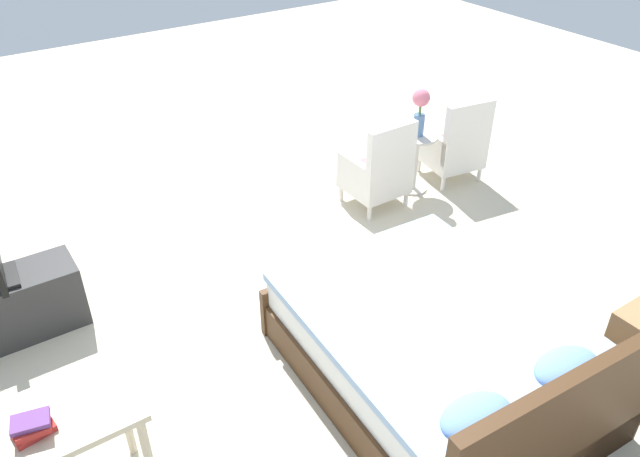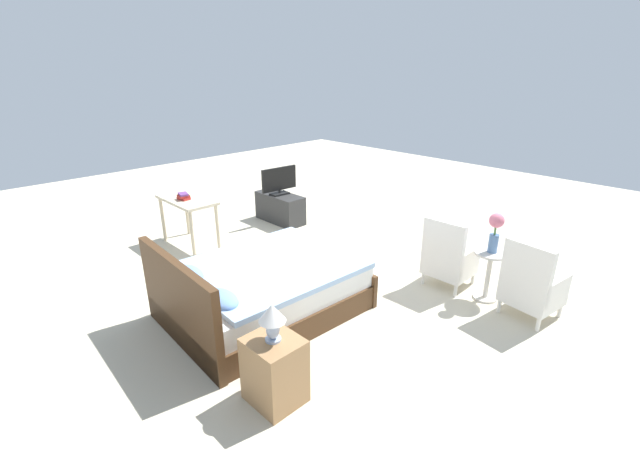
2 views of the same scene
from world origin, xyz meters
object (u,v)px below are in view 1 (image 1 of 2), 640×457
(armchair_by_window_right, at_px, (379,172))
(tv_stand, at_px, (13,306))
(vanity_desk, at_px, (36,442))
(book_stack, at_px, (32,426))
(armchair_by_window_left, at_px, (455,147))
(bed, at_px, (439,353))
(side_table, at_px, (416,156))
(flower_vase, at_px, (420,107))

(armchair_by_window_right, relative_size, tv_stand, 0.96)
(vanity_desk, distance_m, book_stack, 0.17)
(armchair_by_window_left, relative_size, armchair_by_window_right, 1.00)
(bed, xyz_separation_m, side_table, (-1.64, -2.14, 0.09))
(flower_vase, height_order, vanity_desk, flower_vase)
(armchair_by_window_right, height_order, vanity_desk, armchair_by_window_right)
(bed, xyz_separation_m, armchair_by_window_left, (-2.15, -2.09, 0.08))
(book_stack, bearing_deg, bed, 171.19)
(bed, height_order, flower_vase, flower_vase)
(bed, relative_size, side_table, 3.48)
(bed, distance_m, book_stack, 2.44)
(side_table, relative_size, vanity_desk, 0.59)
(side_table, xyz_separation_m, flower_vase, (0.00, 0.00, 0.52))
(bed, height_order, tv_stand, bed)
(side_table, xyz_separation_m, vanity_desk, (4.01, 1.72, 0.26))
(bed, relative_size, armchair_by_window_left, 2.33)
(side_table, relative_size, book_stack, 3.03)
(armchair_by_window_right, xyz_separation_m, side_table, (-0.51, -0.05, 0.01))
(side_table, bearing_deg, armchair_by_window_left, 174.84)
(armchair_by_window_right, bearing_deg, vanity_desk, 25.55)
(tv_stand, relative_size, book_stack, 4.71)
(armchair_by_window_left, distance_m, tv_stand, 4.39)
(armchair_by_window_left, height_order, flower_vase, flower_vase)
(flower_vase, relative_size, vanity_desk, 0.46)
(armchair_by_window_left, height_order, book_stack, armchair_by_window_left)
(armchair_by_window_right, height_order, flower_vase, flower_vase)
(bed, distance_m, armchair_by_window_left, 3.00)
(bed, distance_m, vanity_desk, 2.43)
(bed, bearing_deg, side_table, -127.51)
(armchair_by_window_left, height_order, side_table, armchair_by_window_left)
(vanity_desk, bearing_deg, side_table, -156.80)
(bed, bearing_deg, tv_stand, -43.46)
(tv_stand, distance_m, book_stack, 1.85)
(armchair_by_window_left, distance_m, vanity_desk, 4.83)
(side_table, bearing_deg, book_stack, 23.88)
(side_table, xyz_separation_m, tv_stand, (3.88, 0.01, -0.13))
(flower_vase, height_order, tv_stand, flower_vase)
(tv_stand, xyz_separation_m, book_stack, (0.12, 1.76, 0.56))
(side_table, bearing_deg, vanity_desk, 23.20)
(bed, distance_m, armchair_by_window_right, 2.38)
(armchair_by_window_left, relative_size, flower_vase, 1.93)
(armchair_by_window_right, bearing_deg, book_stack, 26.31)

